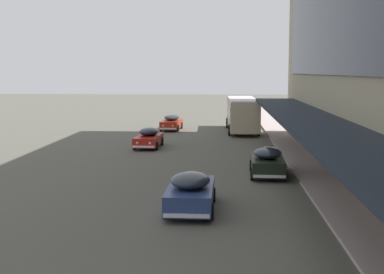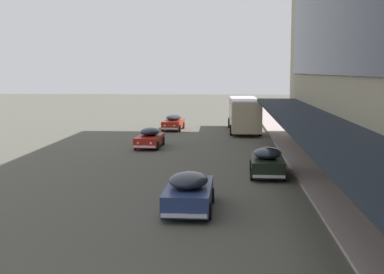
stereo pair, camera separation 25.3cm
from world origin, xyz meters
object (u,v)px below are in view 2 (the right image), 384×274
(sedan_oncoming_front, at_px, (173,122))
(sedan_oncoming_rear, at_px, (267,162))
(sedan_trailing_near, at_px, (150,138))
(sedan_far_back, at_px, (189,191))
(transit_bus_kerbside_front, at_px, (244,113))

(sedan_oncoming_front, height_order, sedan_oncoming_rear, sedan_oncoming_rear)
(sedan_oncoming_front, xyz_separation_m, sedan_trailing_near, (-0.56, -12.04, -0.00))
(sedan_oncoming_front, bearing_deg, sedan_far_back, -82.94)
(sedan_far_back, bearing_deg, sedan_oncoming_front, 97.06)
(transit_bus_kerbside_front, distance_m, sedan_far_back, 29.23)
(sedan_far_back, xyz_separation_m, sedan_oncoming_rear, (3.76, 7.60, -0.01))
(sedan_far_back, height_order, sedan_oncoming_rear, sedan_far_back)
(transit_bus_kerbside_front, distance_m, sedan_trailing_near, 13.30)
(transit_bus_kerbside_front, height_order, sedan_oncoming_rear, transit_bus_kerbside_front)
(transit_bus_kerbside_front, xyz_separation_m, sedan_oncoming_rear, (0.66, -21.44, -1.03))
(sedan_trailing_near, bearing_deg, transit_bus_kerbside_front, 56.12)
(sedan_oncoming_front, height_order, sedan_far_back, sedan_far_back)
(transit_bus_kerbside_front, xyz_separation_m, sedan_far_back, (-3.11, -29.04, -1.02))
(transit_bus_kerbside_front, bearing_deg, sedan_trailing_near, -123.88)
(sedan_oncoming_rear, bearing_deg, transit_bus_kerbside_front, 91.75)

